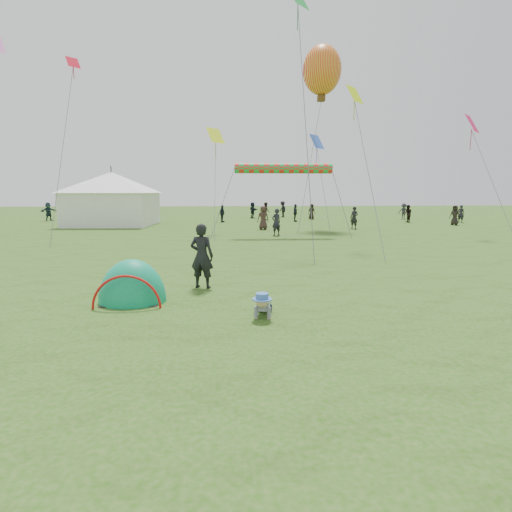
{
  "coord_description": "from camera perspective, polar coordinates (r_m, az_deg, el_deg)",
  "views": [
    {
      "loc": [
        -0.11,
        -9.04,
        2.82
      ],
      "look_at": [
        0.62,
        2.21,
        1.0
      ],
      "focal_mm": 28.0,
      "sensor_mm": 36.0,
      "label": 1
    }
  ],
  "objects": [
    {
      "name": "balloon_kite",
      "position": [
        33.68,
        9.39,
        24.38
      ],
      "size": [
        2.91,
        2.91,
        4.08
      ],
      "primitive_type": null,
      "color": "yellow"
    },
    {
      "name": "diamond_kite_6",
      "position": [
        28.31,
        -24.69,
        23.84
      ],
      "size": [
        0.78,
        0.78,
        0.64
      ],
      "primitive_type": "plane",
      "rotation": [
        1.05,
        0.0,
        0.79
      ],
      "color": "red"
    },
    {
      "name": "crowd_person_7",
      "position": [
        39.43,
        20.86,
        5.67
      ],
      "size": [
        0.62,
        0.79,
        1.62
      ],
      "primitive_type": "imported",
      "rotation": [
        0.0,
        0.0,
        4.7
      ],
      "color": "black",
      "rests_on": "ground"
    },
    {
      "name": "standing_adult",
      "position": [
        11.8,
        -7.74,
        -0.0
      ],
      "size": [
        0.8,
        0.64,
        1.91
      ],
      "primitive_type": "imported",
      "rotation": [
        0.0,
        0.0,
        2.85
      ],
      "color": "black",
      "rests_on": "ground"
    },
    {
      "name": "crowd_person_1",
      "position": [
        40.43,
        1.43,
        6.44
      ],
      "size": [
        0.8,
        0.96,
        1.77
      ],
      "primitive_type": "imported",
      "rotation": [
        0.0,
        0.0,
        1.73
      ],
      "color": "black",
      "rests_on": "ground"
    },
    {
      "name": "crowd_person_16",
      "position": [
        38.0,
        26.53,
        5.24
      ],
      "size": [
        0.92,
        0.98,
        1.68
      ],
      "primitive_type": "imported",
      "rotation": [
        0.0,
        0.0,
        5.35
      ],
      "color": "black",
      "rests_on": "ground"
    },
    {
      "name": "crowd_person_15",
      "position": [
        44.97,
        3.82,
        6.7
      ],
      "size": [
        1.04,
        1.3,
        1.77
      ],
      "primitive_type": "imported",
      "rotation": [
        0.0,
        0.0,
        5.1
      ],
      "color": "black",
      "rests_on": "ground"
    },
    {
      "name": "popup_tent",
      "position": [
        10.9,
        -17.16,
        -6.24
      ],
      "size": [
        1.73,
        1.42,
        2.23
      ],
      "primitive_type": "ellipsoid",
      "rotation": [
        0.0,
        0.0,
        -0.0
      ],
      "color": "#057761",
      "rests_on": "ground"
    },
    {
      "name": "diamond_kite_4",
      "position": [
        32.21,
        8.69,
        15.85
      ],
      "size": [
        1.34,
        1.34,
        1.1
      ],
      "primitive_type": "plane",
      "rotation": [
        1.05,
        0.0,
        0.79
      ],
      "color": "blue"
    },
    {
      "name": "ground",
      "position": [
        9.47,
        -2.93,
        -8.17
      ],
      "size": [
        140.0,
        140.0,
        0.0
      ],
      "primitive_type": "plane",
      "color": "#1D500B"
    },
    {
      "name": "crowd_person_12",
      "position": [
        25.88,
        2.91,
        4.85
      ],
      "size": [
        0.75,
        0.64,
        1.74
      ],
      "primitive_type": "imported",
      "rotation": [
        0.0,
        0.0,
        3.58
      ],
      "color": "black",
      "rests_on": "ground"
    },
    {
      "name": "crowd_person_11",
      "position": [
        43.14,
        -0.48,
        6.57
      ],
      "size": [
        1.06,
        1.65,
        1.7
      ],
      "primitive_type": "imported",
      "rotation": [
        0.0,
        0.0,
        1.96
      ],
      "color": "black",
      "rests_on": "ground"
    },
    {
      "name": "diamond_kite_0",
      "position": [
        29.12,
        28.48,
        16.3
      ],
      "size": [
        1.37,
        1.37,
        1.12
      ],
      "primitive_type": "plane",
      "rotation": [
        1.05,
        0.0,
        0.79
      ],
      "color": "#D0134C"
    },
    {
      "name": "crowd_person_9",
      "position": [
        44.01,
        20.34,
        6.01
      ],
      "size": [
        1.2,
        0.93,
        1.63
      ],
      "primitive_type": "imported",
      "rotation": [
        0.0,
        0.0,
        5.93
      ],
      "color": "#2A2831",
      "rests_on": "ground"
    },
    {
      "name": "diamond_kite_8",
      "position": [
        21.94,
        13.93,
        21.51
      ],
      "size": [
        1.07,
        1.07,
        0.88
      ],
      "primitive_type": "plane",
      "rotation": [
        1.05,
        0.0,
        0.79
      ],
      "color": "#C4E909"
    },
    {
      "name": "crowd_person_14",
      "position": [
        38.3,
        5.64,
        6.16
      ],
      "size": [
        0.44,
        0.98,
        1.65
      ],
      "primitive_type": "imported",
      "rotation": [
        0.0,
        0.0,
        1.53
      ],
      "color": "black",
      "rests_on": "ground"
    },
    {
      "name": "crowd_person_4",
      "position": [
        41.59,
        7.95,
        6.3
      ],
      "size": [
        0.85,
        0.64,
        1.58
      ],
      "primitive_type": "imported",
      "rotation": [
        0.0,
        0.0,
        0.19
      ],
      "color": "black",
      "rests_on": "ground"
    },
    {
      "name": "crowd_person_8",
      "position": [
        37.4,
        -4.86,
        6.06
      ],
      "size": [
        0.74,
        1.01,
        1.6
      ],
      "primitive_type": "imported",
      "rotation": [
        0.0,
        0.0,
        1.14
      ],
      "color": "black",
      "rests_on": "ground"
    },
    {
      "name": "crowd_person_0",
      "position": [
        31.33,
        13.84,
        5.32
      ],
      "size": [
        0.73,
        0.73,
        1.7
      ],
      "primitive_type": "imported",
      "rotation": [
        0.0,
        0.0,
        5.5
      ],
      "color": "black",
      "rests_on": "ground"
    },
    {
      "name": "crowd_person_10",
      "position": [
        30.08,
        1.02,
        5.5
      ],
      "size": [
        0.96,
        0.73,
        1.77
      ],
      "primitive_type": "imported",
      "rotation": [
        0.0,
        0.0,
        3.35
      ],
      "color": "#3A2723",
      "rests_on": "ground"
    },
    {
      "name": "crawling_toddler",
      "position": [
        9.13,
        1.03,
        -6.78
      ],
      "size": [
        0.71,
        0.91,
        0.62
      ],
      "primitive_type": null,
      "rotation": [
        0.0,
        0.0,
        -0.19
      ],
      "color": "black",
      "rests_on": "ground"
    },
    {
      "name": "crowd_person_5",
      "position": [
        43.96,
        -27.52,
        5.65
      ],
      "size": [
        1.49,
        1.6,
        1.79
      ],
      "primitive_type": "imported",
      "rotation": [
        0.0,
        0.0,
        0.86
      ],
      "color": "#22333F",
      "rests_on": "ground"
    },
    {
      "name": "diamond_kite_2",
      "position": [
        28.68,
        -5.81,
        16.75
      ],
      "size": [
        1.28,
        1.28,
        1.05
      ],
      "primitive_type": "plane",
      "rotation": [
        1.05,
        0.0,
        0.79
      ],
      "color": "#E0FB1A"
    },
    {
      "name": "crowd_person_6",
      "position": [
        41.4,
        27.23,
        5.39
      ],
      "size": [
        0.67,
        0.7,
        1.61
      ],
      "primitive_type": "imported",
      "rotation": [
        0.0,
        0.0,
        2.26
      ],
      "color": "black",
      "rests_on": "ground"
    },
    {
      "name": "rainbow_tube_kite",
      "position": [
        25.46,
        3.94,
        12.4
      ],
      "size": [
        6.08,
        0.64,
        0.64
      ],
      "primitive_type": "cylinder",
      "rotation": [
        0.0,
        1.57,
        0.0
      ],
      "color": "red"
    },
    {
      "name": "event_marquee",
      "position": [
        36.15,
        -19.81,
        7.96
      ],
      "size": [
        7.23,
        7.23,
        4.77
      ],
      "primitive_type": null,
      "rotation": [
        0.0,
        0.0,
        -0.04
      ],
      "color": "white",
      "rests_on": "ground"
    }
  ]
}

